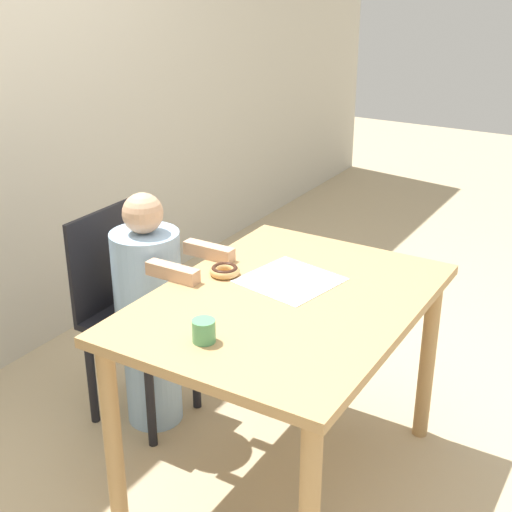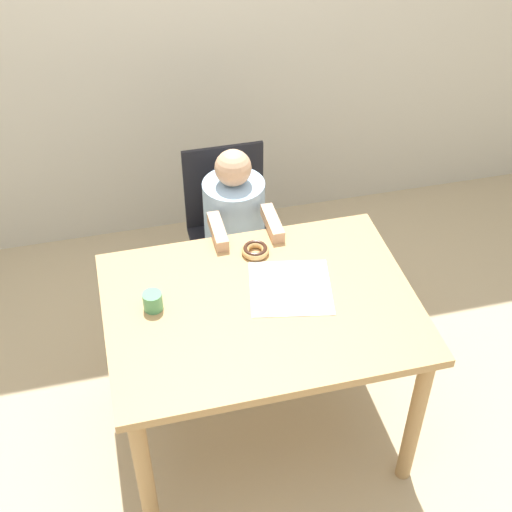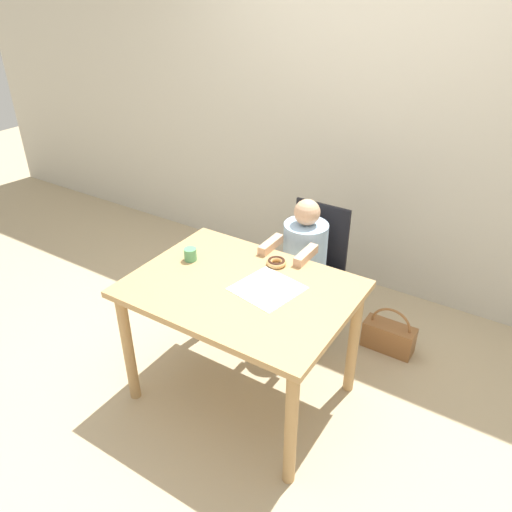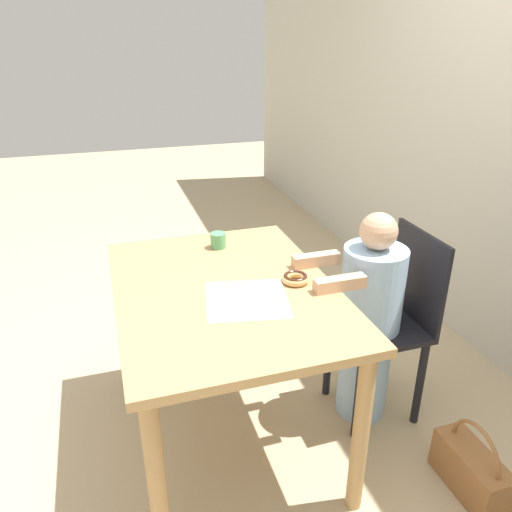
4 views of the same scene
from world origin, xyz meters
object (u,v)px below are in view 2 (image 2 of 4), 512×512
donut (255,250)px  chair (230,237)px  handbag (330,266)px  cup (153,301)px  child_figure (235,247)px

donut → chair: bearing=90.9°
donut → handbag: donut is taller
donut → handbag: 1.00m
donut → cup: (-0.43, -0.21, 0.02)m
child_figure → donut: size_ratio=9.12×
chair → donut: chair is taller
child_figure → handbag: bearing=19.2°
donut → cup: bearing=-154.0°
child_figure → donut: 0.44m
donut → cup: 0.48m
chair → donut: size_ratio=8.11×
child_figure → donut: (0.01, -0.35, 0.27)m
cup → chair: bearing=57.9°
chair → cup: chair is taller
chair → handbag: bearing=8.4°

